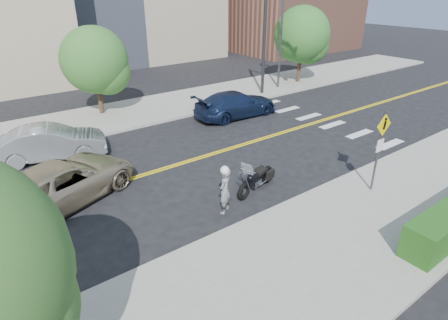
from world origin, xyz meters
TOP-DOWN VIEW (x-y plane):
  - ground_plane at (0.00, 0.00)m, footprint 120.00×120.00m
  - sidewalk_near at (0.00, -7.50)m, footprint 60.00×5.00m
  - sidewalk_far at (0.00, 7.50)m, footprint 60.00×5.00m
  - lamp_post at (12.00, 6.50)m, footprint 0.16×0.16m
  - traffic_light at (10.00, 5.08)m, footprint 0.28×4.50m
  - pedestrian_sign at (4.20, -6.31)m, footprint 0.78×0.08m
  - motorcyclist at (-0.83, -4.09)m, footprint 0.70×0.64m
  - motorcycle at (0.98, -3.60)m, footprint 2.28×1.26m
  - suv at (-4.85, -0.13)m, footprint 5.86×4.26m
  - parked_car_silver at (-4.26, 3.83)m, footprint 4.77×2.78m
  - parked_car_blue at (5.70, 3.49)m, footprint 5.08×2.22m
  - tree_far_a at (-0.40, 8.32)m, footprint 3.65×3.65m
  - tree_far_b at (14.41, 6.78)m, footprint 4.05×4.05m

SIDE VIEW (x-z plane):
  - ground_plane at x=0.00m, z-range 0.00..0.00m
  - sidewalk_near at x=0.00m, z-range 0.00..0.15m
  - sidewalk_far at x=0.00m, z-range 0.00..0.15m
  - motorcycle at x=0.98m, z-range 0.00..1.33m
  - parked_car_blue at x=5.70m, z-range 0.00..1.45m
  - suv at x=-4.85m, z-range 0.00..1.48m
  - parked_car_silver at x=-4.26m, z-range 0.00..1.48m
  - motorcyclist at x=-0.83m, z-range 0.00..1.71m
  - pedestrian_sign at x=4.20m, z-range 0.46..3.46m
  - tree_far_a at x=-0.40m, z-range 0.66..5.64m
  - tree_far_b at x=14.41m, z-range 0.77..6.37m
  - lamp_post at x=12.00m, z-range 0.15..8.15m
  - traffic_light at x=10.00m, z-range 1.17..8.17m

